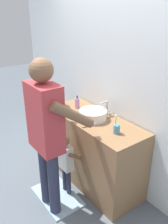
{
  "coord_description": "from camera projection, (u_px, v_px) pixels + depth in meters",
  "views": [
    {
      "loc": [
        1.96,
        -1.28,
        2.11
      ],
      "look_at": [
        0.0,
        0.15,
        1.02
      ],
      "focal_mm": 37.89,
      "sensor_mm": 36.0,
      "label": 1
    }
  ],
  "objects": [
    {
      "name": "toothbrush_cup",
      "position": [
        117.0,
        129.0,
        2.45
      ],
      "size": [
        0.07,
        0.07,
        0.21
      ],
      "color": "#4C8EB2",
      "rests_on": "vanity_cabinet"
    },
    {
      "name": "faucet",
      "position": [
        106.0,
        109.0,
        2.85
      ],
      "size": [
        0.18,
        0.14,
        0.18
      ],
      "color": "#B7BABF",
      "rests_on": "vanity_cabinet"
    },
    {
      "name": "ground_plane",
      "position": [
        74.0,
        188.0,
        2.99
      ],
      "size": [
        14.0,
        14.0,
        0.0
      ],
      "primitive_type": "plane",
      "color": "slate"
    },
    {
      "name": "child_toddler",
      "position": [
        67.0,
        160.0,
        2.75
      ],
      "size": [
        0.24,
        0.24,
        0.78
      ],
      "color": "#2D334C",
      "rests_on": "ground"
    },
    {
      "name": "adult_parent",
      "position": [
        47.0,
        127.0,
        2.32
      ],
      "size": [
        0.53,
        0.56,
        1.71
      ],
      "color": "#2D334C",
      "rests_on": "ground"
    },
    {
      "name": "bath_mat",
      "position": [
        57.0,
        196.0,
        2.85
      ],
      "size": [
        0.64,
        0.4,
        0.02
      ],
      "primitive_type": "cube",
      "color": "#99B7CC",
      "rests_on": "ground"
    },
    {
      "name": "vanity_cabinet",
      "position": [
        94.0,
        151.0,
        2.97
      ],
      "size": [
        1.35,
        0.54,
        0.9
      ],
      "primitive_type": "cube",
      "color": "olive",
      "rests_on": "ground"
    },
    {
      "name": "sink_basin",
      "position": [
        93.0,
        115.0,
        2.75
      ],
      "size": [
        0.33,
        0.33,
        0.11
      ],
      "color": "silver",
      "rests_on": "vanity_cabinet"
    },
    {
      "name": "back_wall",
      "position": [
        116.0,
        77.0,
        2.78
      ],
      "size": [
        4.4,
        0.08,
        2.7
      ],
      "color": "silver",
      "rests_on": "ground"
    },
    {
      "name": "soap_bottle",
      "position": [
        77.0,
        103.0,
        3.06
      ],
      "size": [
        0.06,
        0.06,
        0.17
      ],
      "color": "#B27FC6",
      "rests_on": "vanity_cabinet"
    }
  ]
}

